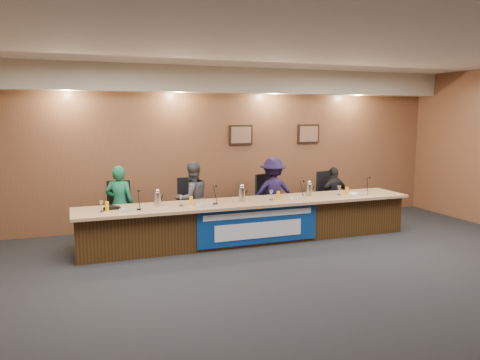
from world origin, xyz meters
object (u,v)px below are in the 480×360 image
Objects in this scene: office_chair_a at (119,215)px; panelist_b at (192,199)px; panelist_d at (334,195)px; office_chair_d at (331,200)px; panelist_c at (273,193)px; carafe_left at (158,199)px; banner at (259,226)px; dais_body at (250,222)px; office_chair_c at (271,204)px; speakerphone at (112,208)px; carafe_mid at (242,194)px; office_chair_b at (191,210)px; carafe_right at (309,190)px; panelist_a at (120,204)px.

panelist_b is at bearing 0.85° from office_chair_a.
office_chair_a is at bearing -7.68° from panelist_d.
office_chair_a is 4.39m from office_chair_d.
panelist_c is 6.15× the size of carafe_left.
banner is 1.42m from panelist_c.
panelist_c is at bearing 165.93° from office_chair_d.
office_chair_a is at bearing 159.51° from dais_body.
office_chair_c is (1.66, 0.10, -0.22)m from panelist_b.
office_chair_d is at bearing 9.73° from speakerphone.
office_chair_a is (-4.39, 0.10, -0.11)m from panelist_d.
office_chair_a and office_chair_c have the same top height.
office_chair_b is at bearing 129.74° from carafe_mid.
panelist_d is 5.10× the size of carafe_left.
panelist_c is (0.78, 1.14, 0.34)m from banner.
office_chair_c is (-1.40, 0.10, -0.11)m from panelist_d.
speakerphone is (-0.19, -0.79, 0.30)m from office_chair_a.
carafe_mid is at bearing 113.85° from banner.
office_chair_c and office_chair_d have the same top height.
carafe_mid is at bearing -1.87° from speakerphone.
panelist_b is 2.21m from carafe_right.
panelist_c is 3.00m from office_chair_a.
speakerphone reaches higher than dais_body.
panelist_a is 1.33m from panelist_b.
office_chair_b is 1.94× the size of carafe_mid.
panelist_a is at bearing 128.97° from carafe_left.
carafe_left is 1.49m from carafe_mid.
panelist_b is at bearing 162.10° from office_chair_c.
office_chair_b is at bearing 5.16° from office_chair_a.
carafe_mid reaches higher than carafe_right.
dais_body is 5.05× the size of panelist_d.
panelist_a reaches higher than carafe_right.
carafe_mid is (2.04, -0.86, 0.39)m from office_chair_a.
dais_body is at bearing -175.21° from panelist_a.
office_chair_d is at bearing 170.07° from panelist_b.
panelist_d is (4.39, 0.00, -0.10)m from panelist_a.
office_chair_a is at bearing 167.11° from carafe_right.
panelist_d reaches higher than carafe_left.
panelist_a is 2.89× the size of office_chair_a.
banner reaches higher than office_chair_a.
carafe_mid is at bearing -178.04° from office_chair_d.
carafe_left reaches higher than speakerphone.
panelist_a is at bearing -11.80° from panelist_b.
office_chair_d is at bearing 5.16° from office_chair_a.
carafe_left is at bearing -0.20° from speakerphone.
panelist_d is at bearing 27.67° from banner.
office_chair_d is (2.18, 0.83, 0.13)m from dais_body.
dais_body is at bearing -177.36° from office_chair_d.
panelist_b is 3.07m from office_chair_d.
panelist_b is 1.35m from office_chair_a.
panelist_c is at bearing -2.68° from office_chair_b.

